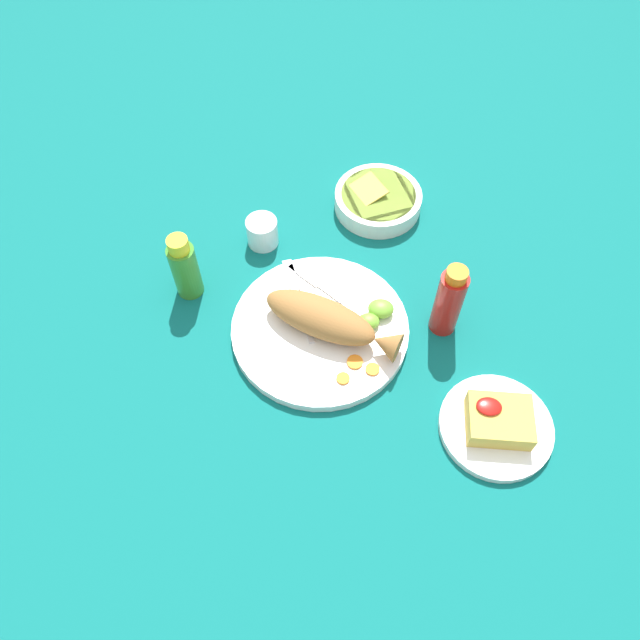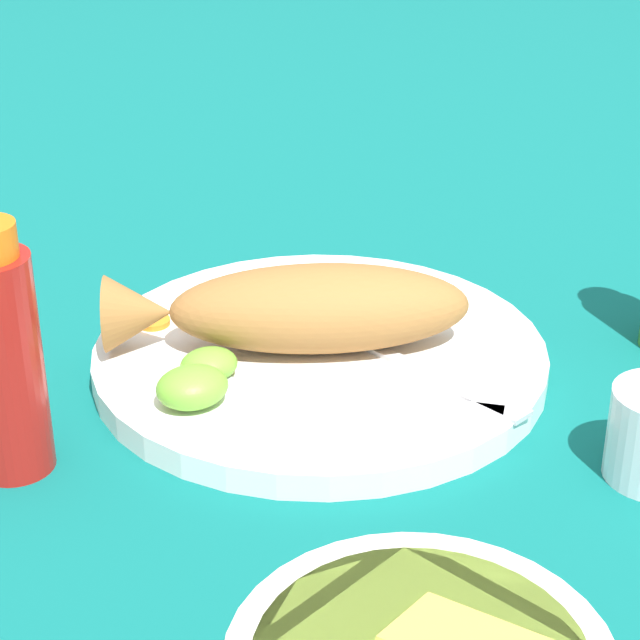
{
  "view_description": "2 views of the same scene",
  "coord_description": "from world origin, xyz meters",
  "px_view_note": "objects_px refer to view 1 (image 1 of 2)",
  "views": [
    {
      "loc": [
        -0.05,
        0.58,
        0.93
      ],
      "look_at": [
        0.0,
        0.0,
        0.04
      ],
      "focal_mm": 35.0,
      "sensor_mm": 36.0,
      "label": 1
    },
    {
      "loc": [
        -0.29,
        -0.63,
        0.39
      ],
      "look_at": [
        0.0,
        0.0,
        0.04
      ],
      "focal_mm": 65.0,
      "sensor_mm": 36.0,
      "label": 2
    }
  ],
  "objects_px": {
    "guacamole_bowl": "(378,200)",
    "hot_sauce_bottle_green": "(185,268)",
    "salt_cup": "(262,233)",
    "fried_fish": "(328,320)",
    "fork_far": "(323,288)",
    "side_plate_fries": "(496,427)",
    "fork_near": "(297,294)",
    "hot_sauce_bottle_red": "(449,301)",
    "main_plate": "(320,329)"
  },
  "relations": [
    {
      "from": "guacamole_bowl",
      "to": "hot_sauce_bottle_green",
      "type": "bearing_deg",
      "value": 34.81
    },
    {
      "from": "salt_cup",
      "to": "hot_sauce_bottle_green",
      "type": "bearing_deg",
      "value": 46.56
    },
    {
      "from": "fried_fish",
      "to": "fork_far",
      "type": "distance_m",
      "value": 0.09
    },
    {
      "from": "fork_far",
      "to": "fried_fish",
      "type": "bearing_deg",
      "value": 136.95
    },
    {
      "from": "fried_fish",
      "to": "side_plate_fries",
      "type": "height_order",
      "value": "fried_fish"
    },
    {
      "from": "hot_sauce_bottle_green",
      "to": "salt_cup",
      "type": "xyz_separation_m",
      "value": [
        -0.12,
        -0.12,
        -0.04
      ]
    },
    {
      "from": "fried_fish",
      "to": "fork_far",
      "type": "relative_size",
      "value": 1.61
    },
    {
      "from": "fork_near",
      "to": "side_plate_fries",
      "type": "height_order",
      "value": "fork_near"
    },
    {
      "from": "hot_sauce_bottle_green",
      "to": "guacamole_bowl",
      "type": "relative_size",
      "value": 0.81
    },
    {
      "from": "fork_near",
      "to": "hot_sauce_bottle_green",
      "type": "height_order",
      "value": "hot_sauce_bottle_green"
    },
    {
      "from": "fried_fish",
      "to": "salt_cup",
      "type": "bearing_deg",
      "value": -34.38
    },
    {
      "from": "hot_sauce_bottle_red",
      "to": "hot_sauce_bottle_green",
      "type": "bearing_deg",
      "value": -5.24
    },
    {
      "from": "hot_sauce_bottle_red",
      "to": "guacamole_bowl",
      "type": "relative_size",
      "value": 0.9
    },
    {
      "from": "main_plate",
      "to": "guacamole_bowl",
      "type": "height_order",
      "value": "guacamole_bowl"
    },
    {
      "from": "side_plate_fries",
      "to": "guacamole_bowl",
      "type": "relative_size",
      "value": 1.05
    },
    {
      "from": "main_plate",
      "to": "hot_sauce_bottle_red",
      "type": "height_order",
      "value": "hot_sauce_bottle_red"
    },
    {
      "from": "hot_sauce_bottle_red",
      "to": "side_plate_fries",
      "type": "height_order",
      "value": "hot_sauce_bottle_red"
    },
    {
      "from": "salt_cup",
      "to": "main_plate",
      "type": "bearing_deg",
      "value": 122.54
    },
    {
      "from": "hot_sauce_bottle_green",
      "to": "side_plate_fries",
      "type": "relative_size",
      "value": 0.77
    },
    {
      "from": "hot_sauce_bottle_red",
      "to": "salt_cup",
      "type": "xyz_separation_m",
      "value": [
        0.34,
        -0.17,
        -0.05
      ]
    },
    {
      "from": "fried_fish",
      "to": "guacamole_bowl",
      "type": "relative_size",
      "value": 1.45
    },
    {
      "from": "fried_fish",
      "to": "side_plate_fries",
      "type": "relative_size",
      "value": 1.38
    },
    {
      "from": "fork_near",
      "to": "salt_cup",
      "type": "distance_m",
      "value": 0.16
    },
    {
      "from": "side_plate_fries",
      "to": "hot_sauce_bottle_red",
      "type": "bearing_deg",
      "value": -67.48
    },
    {
      "from": "main_plate",
      "to": "fork_near",
      "type": "bearing_deg",
      "value": -54.09
    },
    {
      "from": "hot_sauce_bottle_red",
      "to": "guacamole_bowl",
      "type": "height_order",
      "value": "hot_sauce_bottle_red"
    },
    {
      "from": "hot_sauce_bottle_green",
      "to": "main_plate",
      "type": "bearing_deg",
      "value": 163.34
    },
    {
      "from": "guacamole_bowl",
      "to": "hot_sauce_bottle_red",
      "type": "bearing_deg",
      "value": 114.0
    },
    {
      "from": "fried_fish",
      "to": "hot_sauce_bottle_red",
      "type": "bearing_deg",
      "value": -148.68
    },
    {
      "from": "fried_fish",
      "to": "hot_sauce_bottle_red",
      "type": "height_order",
      "value": "hot_sauce_bottle_red"
    },
    {
      "from": "fork_near",
      "to": "hot_sauce_bottle_red",
      "type": "xyz_separation_m",
      "value": [
        -0.26,
        0.03,
        0.05
      ]
    },
    {
      "from": "main_plate",
      "to": "salt_cup",
      "type": "xyz_separation_m",
      "value": [
        0.13,
        -0.2,
        0.02
      ]
    },
    {
      "from": "fried_fish",
      "to": "guacamole_bowl",
      "type": "bearing_deg",
      "value": -82.95
    },
    {
      "from": "salt_cup",
      "to": "hot_sauce_bottle_red",
      "type": "bearing_deg",
      "value": 153.9
    },
    {
      "from": "fork_near",
      "to": "salt_cup",
      "type": "bearing_deg",
      "value": 10.89
    },
    {
      "from": "fork_near",
      "to": "hot_sauce_bottle_red",
      "type": "height_order",
      "value": "hot_sauce_bottle_red"
    },
    {
      "from": "side_plate_fries",
      "to": "fork_near",
      "type": "bearing_deg",
      "value": -33.42
    },
    {
      "from": "main_plate",
      "to": "guacamole_bowl",
      "type": "bearing_deg",
      "value": -106.62
    },
    {
      "from": "guacamole_bowl",
      "to": "fork_far",
      "type": "bearing_deg",
      "value": 67.68
    },
    {
      "from": "fried_fish",
      "to": "fork_near",
      "type": "distance_m",
      "value": 0.1
    },
    {
      "from": "fork_near",
      "to": "fork_far",
      "type": "relative_size",
      "value": 1.15
    },
    {
      "from": "hot_sauce_bottle_green",
      "to": "fork_near",
      "type": "bearing_deg",
      "value": 177.38
    },
    {
      "from": "main_plate",
      "to": "hot_sauce_bottle_green",
      "type": "relative_size",
      "value": 2.22
    },
    {
      "from": "hot_sauce_bottle_red",
      "to": "salt_cup",
      "type": "relative_size",
      "value": 2.61
    },
    {
      "from": "fork_near",
      "to": "hot_sauce_bottle_red",
      "type": "bearing_deg",
      "value": -117.16
    },
    {
      "from": "main_plate",
      "to": "fork_far",
      "type": "xyz_separation_m",
      "value": [
        0.0,
        -0.08,
        0.01
      ]
    },
    {
      "from": "fork_near",
      "to": "side_plate_fries",
      "type": "distance_m",
      "value": 0.41
    },
    {
      "from": "fork_far",
      "to": "side_plate_fries",
      "type": "relative_size",
      "value": 0.86
    },
    {
      "from": "guacamole_bowl",
      "to": "fried_fish",
      "type": "bearing_deg",
      "value": 76.01
    },
    {
      "from": "side_plate_fries",
      "to": "salt_cup",
      "type": "bearing_deg",
      "value": -40.47
    }
  ]
}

